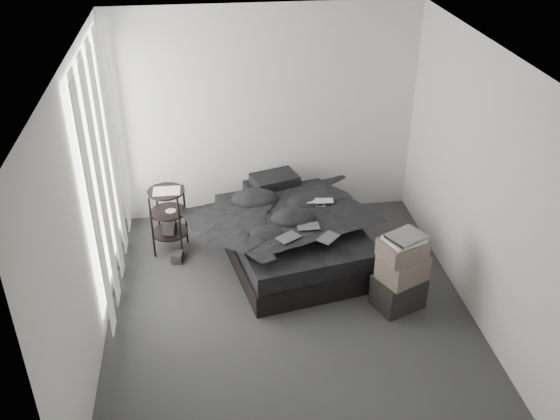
{
  "coord_description": "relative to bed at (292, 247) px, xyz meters",
  "views": [
    {
      "loc": [
        -0.72,
        -4.81,
        4.06
      ],
      "look_at": [
        0.0,
        0.8,
        0.75
      ],
      "focal_mm": 40.0,
      "sensor_mm": 36.0,
      "label": 1
    }
  ],
  "objects": [
    {
      "name": "comic_a",
      "position": [
        -0.13,
        -0.53,
        0.54
      ],
      "size": [
        0.28,
        0.26,
        0.01
      ],
      "primitive_type": "cube",
      "rotation": [
        0.0,
        0.0,
        0.58
      ],
      "color": "black",
      "rests_on": "duvet"
    },
    {
      "name": "comic_b",
      "position": [
        0.11,
        -0.34,
        0.55
      ],
      "size": [
        0.24,
        0.16,
        0.01
      ],
      "primitive_type": "cube",
      "rotation": [
        0.0,
        0.0,
        -0.02
      ],
      "color": "black",
      "rests_on": "duvet"
    },
    {
      "name": "window_left",
      "position": [
        -1.95,
        -0.12,
        1.22
      ],
      "size": [
        0.02,
        2.0,
        2.3
      ],
      "primitive_type": "cube",
      "color": "white",
      "rests_on": "wall_left"
    },
    {
      "name": "floor",
      "position": [
        -0.17,
        -1.02,
        -0.13
      ],
      "size": [
        3.6,
        4.2,
        0.01
      ],
      "primitive_type": "cube",
      "color": "#353638",
      "rests_on": "ground"
    },
    {
      "name": "box_mid",
      "position": [
        0.94,
        -1.01,
        0.35
      ],
      "size": [
        0.54,
        0.49,
        0.26
      ],
      "primitive_type": "cube",
      "rotation": [
        0.0,
        0.0,
        0.45
      ],
      "color": "#62564E",
      "rests_on": "box_lower"
    },
    {
      "name": "papers",
      "position": [
        -1.36,
        0.31,
        0.65
      ],
      "size": [
        0.3,
        0.22,
        0.02
      ],
      "primitive_type": "cube",
      "rotation": [
        0.0,
        0.0,
        -0.01
      ],
      "color": "white",
      "rests_on": "side_stand"
    },
    {
      "name": "bed",
      "position": [
        0.0,
        0.0,
        0.0
      ],
      "size": [
        1.73,
        2.09,
        0.25
      ],
      "primitive_type": "cube",
      "rotation": [
        0.0,
        0.0,
        0.19
      ],
      "color": "black",
      "rests_on": "floor"
    },
    {
      "name": "art_book_snake",
      "position": [
        0.94,
        -1.01,
        0.71
      ],
      "size": [
        0.43,
        0.4,
        0.03
      ],
      "primitive_type": "cube",
      "rotation": [
        0.0,
        0.0,
        0.49
      ],
      "color": "silver",
      "rests_on": "art_book_white"
    },
    {
      "name": "art_book_white",
      "position": [
        0.93,
        -1.01,
        0.67
      ],
      "size": [
        0.43,
        0.39,
        0.04
      ],
      "primitive_type": "cube",
      "rotation": [
        0.0,
        0.0,
        0.38
      ],
      "color": "silver",
      "rests_on": "box_upper"
    },
    {
      "name": "comic_c",
      "position": [
        0.28,
        -0.59,
        0.55
      ],
      "size": [
        0.27,
        0.27,
        0.01
      ],
      "primitive_type": "cube",
      "rotation": [
        0.0,
        0.0,
        0.8
      ],
      "color": "black",
      "rests_on": "duvet"
    },
    {
      "name": "mattress",
      "position": [
        0.0,
        0.0,
        0.22
      ],
      "size": [
        1.67,
        2.02,
        0.2
      ],
      "primitive_type": "cube",
      "rotation": [
        0.0,
        0.0,
        0.19
      ],
      "color": "black",
      "rests_on": "bed"
    },
    {
      "name": "ceiling",
      "position": [
        -0.17,
        -1.02,
        2.47
      ],
      "size": [
        3.6,
        4.2,
        0.01
      ],
      "primitive_type": "cube",
      "color": "white",
      "rests_on": "ground"
    },
    {
      "name": "box_lower",
      "position": [
        0.93,
        -1.01,
        0.04
      ],
      "size": [
        0.56,
        0.51,
        0.34
      ],
      "primitive_type": "cube",
      "rotation": [
        0.0,
        0.0,
        0.38
      ],
      "color": "black",
      "rests_on": "floor"
    },
    {
      "name": "wall_back",
      "position": [
        -0.17,
        1.08,
        1.17
      ],
      "size": [
        3.6,
        0.01,
        2.6
      ],
      "primitive_type": "cube",
      "color": "white",
      "rests_on": "ground"
    },
    {
      "name": "box_upper",
      "position": [
        0.92,
        -1.01,
        0.57
      ],
      "size": [
        0.5,
        0.45,
        0.18
      ],
      "primitive_type": "cube",
      "rotation": [
        0.0,
        0.0,
        0.33
      ],
      "color": "#62564E",
      "rests_on": "box_mid"
    },
    {
      "name": "duvet",
      "position": [
        0.01,
        -0.04,
        0.43
      ],
      "size": [
        1.64,
        1.82,
        0.22
      ],
      "primitive_type": "imported",
      "rotation": [
        0.0,
        0.0,
        0.19
      ],
      "color": "black",
      "rests_on": "mattress"
    },
    {
      "name": "wall_front",
      "position": [
        -0.17,
        -3.12,
        1.17
      ],
      "size": [
        3.6,
        0.01,
        2.6
      ],
      "primitive_type": "cube",
      "color": "white",
      "rests_on": "ground"
    },
    {
      "name": "wall_left",
      "position": [
        -1.97,
        -1.02,
        1.17
      ],
      "size": [
        0.01,
        4.2,
        2.6
      ],
      "primitive_type": "cube",
      "color": "white",
      "rests_on": "ground"
    },
    {
      "name": "floor_books",
      "position": [
        -1.3,
        0.07,
        -0.07
      ],
      "size": [
        0.14,
        0.18,
        0.12
      ],
      "primitive_type": "cube",
      "rotation": [
        0.0,
        0.0,
        -0.1
      ],
      "color": "black",
      "rests_on": "floor"
    },
    {
      "name": "pillow_upper",
      "position": [
        -0.12,
        0.69,
        0.51
      ],
      "size": [
        0.6,
        0.5,
        0.12
      ],
      "primitive_type": "cube",
      "rotation": [
        0.0,
        0.0,
        0.3
      ],
      "color": "black",
      "rests_on": "pillow_lower"
    },
    {
      "name": "wall_right",
      "position": [
        1.63,
        -1.02,
        1.17
      ],
      "size": [
        0.01,
        4.2,
        2.6
      ],
      "primitive_type": "cube",
      "color": "white",
      "rests_on": "ground"
    },
    {
      "name": "laptop",
      "position": [
        0.33,
        0.11,
        0.55
      ],
      "size": [
        0.32,
        0.22,
        0.02
      ],
      "primitive_type": "imported",
      "rotation": [
        0.0,
        0.0,
        -0.12
      ],
      "color": "silver",
      "rests_on": "duvet"
    },
    {
      "name": "pillow_lower",
      "position": [
        -0.18,
        0.7,
        0.39
      ],
      "size": [
        0.62,
        0.48,
        0.13
      ],
      "primitive_type": "cube",
      "rotation": [
        0.0,
        0.0,
        0.19
      ],
      "color": "black",
      "rests_on": "mattress"
    },
    {
      "name": "curtain_left",
      "position": [
        -1.9,
        -0.12,
        1.15
      ],
      "size": [
        0.06,
        2.12,
        2.48
      ],
      "primitive_type": "cube",
      "color": "white",
      "rests_on": "wall_left"
    },
    {
      "name": "side_stand",
      "position": [
        -1.37,
        0.32,
        0.26
      ],
      "size": [
        0.48,
        0.48,
        0.76
      ],
      "primitive_type": "cylinder",
      "rotation": [
        0.0,
        0.0,
        -0.18
      ],
      "color": "black",
      "rests_on": "floor"
    }
  ]
}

